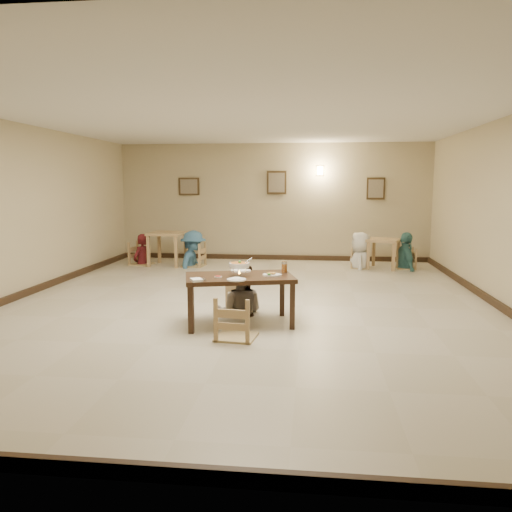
# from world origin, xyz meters

# --- Properties ---
(floor) EXTENTS (10.00, 10.00, 0.00)m
(floor) POSITION_xyz_m (0.00, 0.00, 0.00)
(floor) COLOR #BFB49D
(floor) RESTS_ON ground
(ceiling) EXTENTS (10.00, 10.00, 0.00)m
(ceiling) POSITION_xyz_m (0.00, 0.00, 3.00)
(ceiling) COLOR silver
(ceiling) RESTS_ON wall_back
(wall_back) EXTENTS (10.00, 0.00, 10.00)m
(wall_back) POSITION_xyz_m (0.00, 5.00, 1.50)
(wall_back) COLOR tan
(wall_back) RESTS_ON floor
(wall_front) EXTENTS (10.00, 0.00, 10.00)m
(wall_front) POSITION_xyz_m (0.00, -5.00, 1.50)
(wall_front) COLOR tan
(wall_front) RESTS_ON floor
(wall_left) EXTENTS (0.00, 10.00, 10.00)m
(wall_left) POSITION_xyz_m (-4.00, 0.00, 1.50)
(wall_left) COLOR tan
(wall_left) RESTS_ON floor
(wall_right) EXTENTS (0.00, 10.00, 10.00)m
(wall_right) POSITION_xyz_m (4.00, 0.00, 1.50)
(wall_right) COLOR tan
(wall_right) RESTS_ON floor
(baseboard_back) EXTENTS (8.00, 0.06, 0.12)m
(baseboard_back) POSITION_xyz_m (0.00, 4.97, 0.06)
(baseboard_back) COLOR black
(baseboard_back) RESTS_ON floor
(baseboard_front) EXTENTS (8.00, 0.06, 0.12)m
(baseboard_front) POSITION_xyz_m (0.00, -4.97, 0.06)
(baseboard_front) COLOR black
(baseboard_front) RESTS_ON floor
(baseboard_left) EXTENTS (0.06, 10.00, 0.12)m
(baseboard_left) POSITION_xyz_m (-3.97, 0.00, 0.06)
(baseboard_left) COLOR black
(baseboard_left) RESTS_ON floor
(baseboard_right) EXTENTS (0.06, 10.00, 0.12)m
(baseboard_right) POSITION_xyz_m (3.97, 0.00, 0.06)
(baseboard_right) COLOR black
(baseboard_right) RESTS_ON floor
(picture_a) EXTENTS (0.55, 0.04, 0.45)m
(picture_a) POSITION_xyz_m (-2.20, 4.96, 1.90)
(picture_a) COLOR #372714
(picture_a) RESTS_ON wall_back
(picture_b) EXTENTS (0.50, 0.04, 0.60)m
(picture_b) POSITION_xyz_m (0.10, 4.96, 2.00)
(picture_b) COLOR #372714
(picture_b) RESTS_ON wall_back
(picture_c) EXTENTS (0.45, 0.04, 0.55)m
(picture_c) POSITION_xyz_m (2.60, 4.96, 1.85)
(picture_c) COLOR #372714
(picture_c) RESTS_ON wall_back
(wall_sconce) EXTENTS (0.16, 0.05, 0.22)m
(wall_sconce) POSITION_xyz_m (1.20, 4.96, 2.30)
(wall_sconce) COLOR #FFD88C
(wall_sconce) RESTS_ON wall_back
(main_table) EXTENTS (1.64, 1.18, 0.69)m
(main_table) POSITION_xyz_m (0.03, -1.19, 0.61)
(main_table) COLOR #372213
(main_table) RESTS_ON floor
(chair_far) EXTENTS (0.43, 0.43, 0.91)m
(chair_far) POSITION_xyz_m (-0.09, -0.53, 0.45)
(chair_far) COLOR tan
(chair_far) RESTS_ON floor
(chair_near) EXTENTS (0.49, 0.49, 1.05)m
(chair_near) POSITION_xyz_m (0.08, -1.83, 0.52)
(chair_near) COLOR tan
(chair_near) RESTS_ON floor
(main_diner) EXTENTS (0.76, 0.60, 1.54)m
(main_diner) POSITION_xyz_m (-0.05, -0.61, 0.77)
(main_diner) COLOR gray
(main_diner) RESTS_ON floor
(curry_warmer) EXTENTS (0.31, 0.28, 0.25)m
(curry_warmer) POSITION_xyz_m (0.03, -1.20, 0.84)
(curry_warmer) COLOR silver
(curry_warmer) RESTS_ON main_table
(rice_plate_far) EXTENTS (0.30, 0.30, 0.07)m
(rice_plate_far) POSITION_xyz_m (0.00, -0.86, 0.71)
(rice_plate_far) COLOR white
(rice_plate_far) RESTS_ON main_table
(rice_plate_near) EXTENTS (0.26, 0.26, 0.06)m
(rice_plate_near) POSITION_xyz_m (0.04, -1.54, 0.71)
(rice_plate_near) COLOR white
(rice_plate_near) RESTS_ON main_table
(fried_plate) EXTENTS (0.27, 0.27, 0.06)m
(fried_plate) POSITION_xyz_m (0.48, -1.16, 0.71)
(fried_plate) COLOR white
(fried_plate) RESTS_ON main_table
(chili_dish) EXTENTS (0.10, 0.10, 0.02)m
(chili_dish) POSITION_xyz_m (-0.24, -1.36, 0.70)
(chili_dish) COLOR white
(chili_dish) RESTS_ON main_table
(napkin_cutlery) EXTENTS (0.24, 0.29, 0.03)m
(napkin_cutlery) POSITION_xyz_m (-0.47, -1.65, 0.71)
(napkin_cutlery) COLOR white
(napkin_cutlery) RESTS_ON main_table
(drink_glass) EXTENTS (0.08, 0.08, 0.16)m
(drink_glass) POSITION_xyz_m (0.64, -0.90, 0.77)
(drink_glass) COLOR white
(drink_glass) RESTS_ON main_table
(bg_table_left) EXTENTS (0.87, 0.87, 0.81)m
(bg_table_left) POSITION_xyz_m (-2.46, 3.75, 0.67)
(bg_table_left) COLOR tan
(bg_table_left) RESTS_ON floor
(bg_table_right) EXTENTS (0.89, 0.89, 0.70)m
(bg_table_right) POSITION_xyz_m (2.69, 3.87, 0.56)
(bg_table_right) COLOR tan
(bg_table_right) RESTS_ON floor
(bg_chair_ll) EXTENTS (0.50, 0.50, 1.06)m
(bg_chair_ll) POSITION_xyz_m (-3.12, 3.76, 0.53)
(bg_chair_ll) COLOR tan
(bg_chair_ll) RESTS_ON floor
(bg_chair_lr) EXTENTS (0.50, 0.50, 1.07)m
(bg_chair_lr) POSITION_xyz_m (-1.80, 3.67, 0.53)
(bg_chair_lr) COLOR tan
(bg_chair_lr) RESTS_ON floor
(bg_chair_rl) EXTENTS (0.42, 0.42, 0.89)m
(bg_chair_rl) POSITION_xyz_m (2.16, 3.86, 0.44)
(bg_chair_rl) COLOR tan
(bg_chair_rl) RESTS_ON floor
(bg_chair_rr) EXTENTS (0.43, 0.43, 0.91)m
(bg_chair_rr) POSITION_xyz_m (3.21, 3.92, 0.45)
(bg_chair_rr) COLOR tan
(bg_chair_rr) RESTS_ON floor
(bg_diner_a) EXTENTS (0.52, 0.64, 1.52)m
(bg_diner_a) POSITION_xyz_m (-3.12, 3.76, 0.76)
(bg_diner_a) COLOR #521418
(bg_diner_a) RESTS_ON floor
(bg_diner_b) EXTENTS (0.77, 1.18, 1.72)m
(bg_diner_b) POSITION_xyz_m (-1.80, 3.67, 0.86)
(bg_diner_b) COLOR #38688D
(bg_diner_b) RESTS_ON floor
(bg_diner_c) EXTENTS (0.61, 0.87, 1.69)m
(bg_diner_c) POSITION_xyz_m (2.16, 3.86, 0.85)
(bg_diner_c) COLOR silver
(bg_diner_c) RESTS_ON floor
(bg_diner_d) EXTENTS (0.57, 1.05, 1.71)m
(bg_diner_d) POSITION_xyz_m (3.21, 3.92, 0.85)
(bg_diner_d) COLOR teal
(bg_diner_d) RESTS_ON floor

